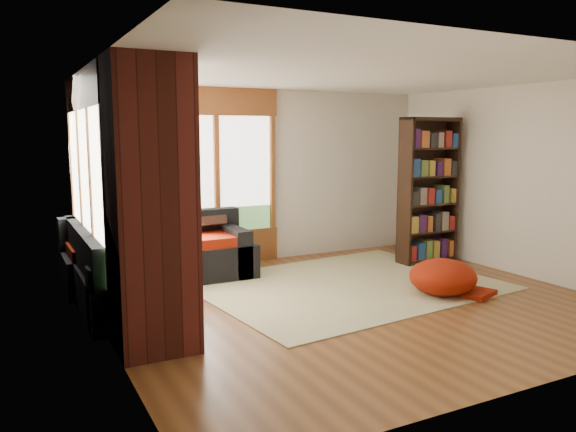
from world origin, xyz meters
name	(u,v)px	position (x,y,z in m)	size (l,w,h in m)	color
floor	(353,302)	(0.00, 0.00, 0.00)	(5.50, 5.50, 0.00)	brown
ceiling	(357,73)	(0.00, 0.00, 2.60)	(5.50, 5.50, 0.00)	white
wall_back	(263,176)	(0.00, 2.50, 1.30)	(5.50, 0.04, 2.60)	silver
wall_front	(545,221)	(0.00, -2.50, 1.30)	(5.50, 0.04, 2.60)	silver
wall_left	(103,205)	(-2.75, 0.00, 1.30)	(0.04, 5.00, 2.60)	silver
wall_right	(525,181)	(2.75, 0.00, 1.30)	(0.04, 5.00, 2.60)	silver
windows_back	(187,176)	(-1.20, 2.47, 1.35)	(2.82, 0.10, 1.90)	brown
windows_left	(87,188)	(-2.72, 1.20, 1.35)	(0.10, 2.62, 1.90)	brown
roller_blind	(79,149)	(-2.69, 2.03, 1.75)	(0.03, 0.72, 0.90)	#759554
brick_chimney	(151,207)	(-2.40, -0.35, 1.30)	(0.70, 0.70, 2.60)	#471914
sectional_sofa	(150,264)	(-1.95, 1.70, 0.30)	(2.20, 2.20, 0.80)	black
area_rug	(347,285)	(0.33, 0.64, 0.01)	(3.66, 2.80, 0.01)	beige
bookshelf	(429,191)	(2.14, 1.21, 1.09)	(0.93, 0.31, 2.18)	black
pouf	(443,276)	(1.13, -0.24, 0.23)	(0.81, 0.81, 0.44)	#9C1C05
dog_tan	(158,229)	(-1.87, 1.53, 0.77)	(0.96, 0.89, 0.47)	brown
dog_brindle	(127,239)	(-2.33, 1.14, 0.76)	(0.50, 0.81, 0.44)	#352818
throw_pillows	(154,227)	(-1.86, 1.75, 0.76)	(1.98, 1.68, 0.45)	#33241C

